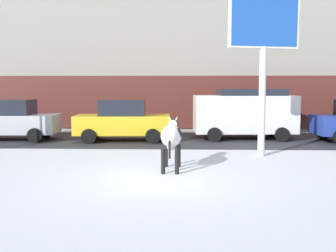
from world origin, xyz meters
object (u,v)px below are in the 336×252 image
object	(u,v)px
billboard	(264,31)
car_white_van	(245,112)
car_silver_sedan	(10,120)
car_yellow_sedan	(123,121)
pedestrian_by_cars	(27,115)
pedestrian_near_billboard	(251,116)
cow_holstein	(172,136)

from	to	relation	value
billboard	car_white_van	size ratio (longest dim) A/B	1.19
car_white_van	car_silver_sedan	bearing A→B (deg)	-175.94
car_yellow_sedan	pedestrian_by_cars	size ratio (longest dim) A/B	2.48
car_white_van	pedestrian_near_billboard	world-z (taller)	car_white_van
car_yellow_sedan	pedestrian_near_billboard	bearing A→B (deg)	28.65
car_white_van	pedestrian_near_billboard	distance (m)	2.70
cow_holstein	billboard	bearing A→B (deg)	38.10
car_yellow_sedan	pedestrian_near_billboard	size ratio (longest dim) A/B	2.48
car_yellow_sedan	pedestrian_near_billboard	world-z (taller)	car_yellow_sedan
car_white_van	billboard	bearing A→B (deg)	-91.58
car_silver_sedan	car_white_van	xyz separation A→B (m)	(10.71, 0.76, 0.33)
car_silver_sedan	car_white_van	world-z (taller)	car_white_van
car_white_van	pedestrian_near_billboard	bearing A→B (deg)	74.30
car_yellow_sedan	billboard	bearing A→B (deg)	-34.36
pedestrian_near_billboard	pedestrian_by_cars	bearing A→B (deg)	180.00
billboard	car_yellow_sedan	size ratio (longest dim) A/B	1.30
cow_holstein	car_silver_sedan	size ratio (longest dim) A/B	0.44
car_yellow_sedan	pedestrian_by_cars	world-z (taller)	car_yellow_sedan
billboard	pedestrian_by_cars	distance (m)	13.68
car_silver_sedan	pedestrian_near_billboard	size ratio (longest dim) A/B	2.48
car_yellow_sedan	car_white_van	world-z (taller)	car_white_van
cow_holstein	pedestrian_by_cars	xyz separation A→B (m)	(-8.08, 9.56, -0.12)
car_white_van	pedestrian_by_cars	world-z (taller)	car_white_van
billboard	pedestrian_near_billboard	bearing A→B (deg)	83.22
billboard	pedestrian_near_billboard	size ratio (longest dim) A/B	3.21
car_white_van	cow_holstein	bearing A→B (deg)	-114.62
car_silver_sedan	pedestrian_near_billboard	xyz separation A→B (m)	(11.43, 3.33, -0.03)
billboard	car_silver_sedan	size ratio (longest dim) A/B	1.30
cow_holstein	car_white_van	bearing A→B (deg)	65.38
car_silver_sedan	car_yellow_sedan	xyz separation A→B (m)	(5.15, -0.10, 0.00)
car_silver_sedan	billboard	bearing A→B (deg)	-19.81
car_white_van	pedestrian_by_cars	size ratio (longest dim) A/B	2.71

